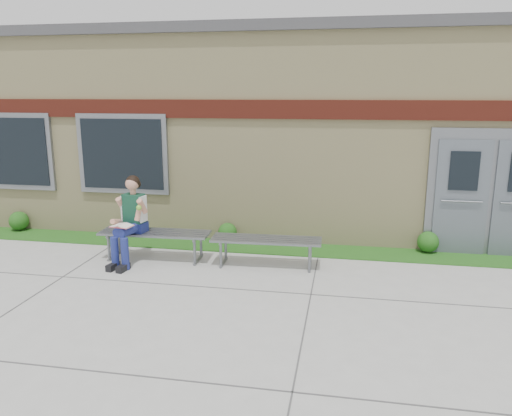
# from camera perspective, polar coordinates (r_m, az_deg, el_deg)

# --- Properties ---
(ground) EXTENTS (80.00, 80.00, 0.00)m
(ground) POSITION_cam_1_polar(r_m,az_deg,el_deg) (7.18, -2.13, -10.83)
(ground) COLOR #9E9E99
(ground) RESTS_ON ground
(grass_strip) EXTENTS (16.00, 0.80, 0.02)m
(grass_strip) POSITION_cam_1_polar(r_m,az_deg,el_deg) (9.57, 1.23, -4.56)
(grass_strip) COLOR #165215
(grass_strip) RESTS_ON ground
(school_building) EXTENTS (16.20, 6.22, 4.20)m
(school_building) POSITION_cam_1_polar(r_m,az_deg,el_deg) (12.50, 3.78, 9.36)
(school_building) COLOR beige
(school_building) RESTS_ON ground
(bench_left) EXTENTS (1.96, 0.61, 0.51)m
(bench_left) POSITION_cam_1_polar(r_m,az_deg,el_deg) (9.04, -11.47, -3.37)
(bench_left) COLOR slate
(bench_left) RESTS_ON ground
(bench_right) EXTENTS (1.89, 0.59, 0.49)m
(bench_right) POSITION_cam_1_polar(r_m,az_deg,el_deg) (8.52, 1.17, -4.22)
(bench_right) COLOR slate
(bench_right) RESTS_ON ground
(girl) EXTENTS (0.55, 0.94, 1.52)m
(girl) POSITION_cam_1_polar(r_m,az_deg,el_deg) (8.87, -14.23, -1.16)
(girl) COLOR navy
(girl) RESTS_ON ground
(shrub_west) EXTENTS (0.40, 0.40, 0.40)m
(shrub_west) POSITION_cam_1_polar(r_m,az_deg,el_deg) (11.83, -25.47, -1.34)
(shrub_west) COLOR #165215
(shrub_west) RESTS_ON grass_strip
(shrub_mid) EXTENTS (0.37, 0.37, 0.37)m
(shrub_mid) POSITION_cam_1_polar(r_m,az_deg,el_deg) (9.91, -3.28, -2.78)
(shrub_mid) COLOR #165215
(shrub_mid) RESTS_ON grass_strip
(shrub_east) EXTENTS (0.39, 0.39, 0.39)m
(shrub_east) POSITION_cam_1_polar(r_m,az_deg,el_deg) (9.76, 19.06, -3.68)
(shrub_east) COLOR #165215
(shrub_east) RESTS_ON grass_strip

